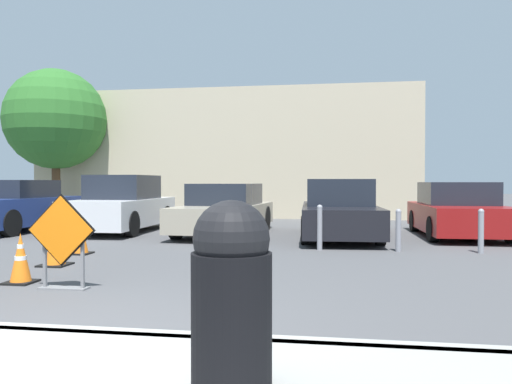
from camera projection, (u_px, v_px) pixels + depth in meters
name	position (u px, v px, depth m)	size (l,w,h in m)	color
ground_plane	(250.00, 231.00, 14.23)	(96.00, 96.00, 0.00)	#4C4C4F
curb_lip	(62.00, 336.00, 4.34)	(24.02, 0.20, 0.14)	#999993
road_closed_sign	(62.00, 239.00, 6.54)	(0.95, 0.20, 1.26)	black
traffic_cone_nearest	(21.00, 259.00, 6.96)	(0.38, 0.38, 0.70)	black
traffic_cone_second	(55.00, 245.00, 8.41)	(0.46, 0.46, 0.72)	black
traffic_cone_third	(81.00, 237.00, 9.76)	(0.39, 0.39, 0.69)	black
parked_car_nearest	(16.00, 207.00, 14.24)	(1.92, 4.22, 1.47)	navy
parked_car_second	(122.00, 206.00, 14.17)	(1.86, 4.24, 1.60)	silver
parked_car_third	(225.00, 211.00, 13.44)	(2.09, 4.58, 1.37)	#A39984
parked_car_fourth	(339.00, 211.00, 12.65)	(2.02, 4.77, 1.48)	black
parked_car_fifth	(457.00, 212.00, 12.87)	(1.97, 4.10, 1.41)	maroon
trash_bin	(232.00, 291.00, 3.12)	(0.51, 0.51, 1.17)	black
bollard_nearest	(320.00, 226.00, 10.33)	(0.12, 0.12, 0.94)	gray
bollard_second	(398.00, 229.00, 10.10)	(0.12, 0.12, 0.87)	gray
bollard_third	(481.00, 230.00, 9.85)	(0.12, 0.12, 0.89)	gray
building_facade_backdrop	(231.00, 156.00, 21.80)	(15.49, 5.00, 5.09)	beige
street_tree_behind_lot	(56.00, 120.00, 19.33)	(3.86, 3.86, 5.77)	#513823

